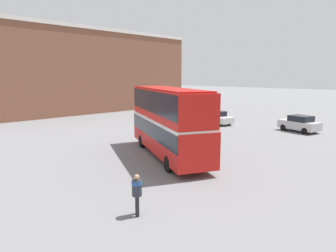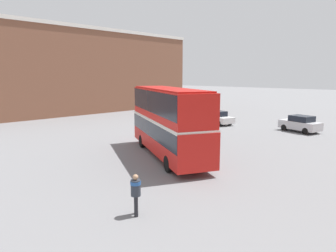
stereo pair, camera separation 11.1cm
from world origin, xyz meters
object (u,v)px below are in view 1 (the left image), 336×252
(parked_car_kerb_near, at_px, (299,124))
(parked_car_kerb_far, at_px, (216,117))
(pedestrian_foreground, at_px, (137,190))
(double_decker_bus, at_px, (168,118))

(parked_car_kerb_near, height_order, parked_car_kerb_far, parked_car_kerb_near)
(pedestrian_foreground, bearing_deg, double_decker_bus, -105.90)
(pedestrian_foreground, bearing_deg, parked_car_kerb_near, -136.37)
(double_decker_bus, distance_m, parked_car_kerb_near, 16.70)
(double_decker_bus, distance_m, parked_car_kerb_far, 15.78)
(double_decker_bus, bearing_deg, parked_car_kerb_far, 139.44)
(parked_car_kerb_far, bearing_deg, pedestrian_foreground, -47.40)
(double_decker_bus, height_order, pedestrian_foreground, double_decker_bus)
(parked_car_kerb_near, relative_size, parked_car_kerb_far, 0.94)
(pedestrian_foreground, relative_size, parked_car_kerb_near, 0.41)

